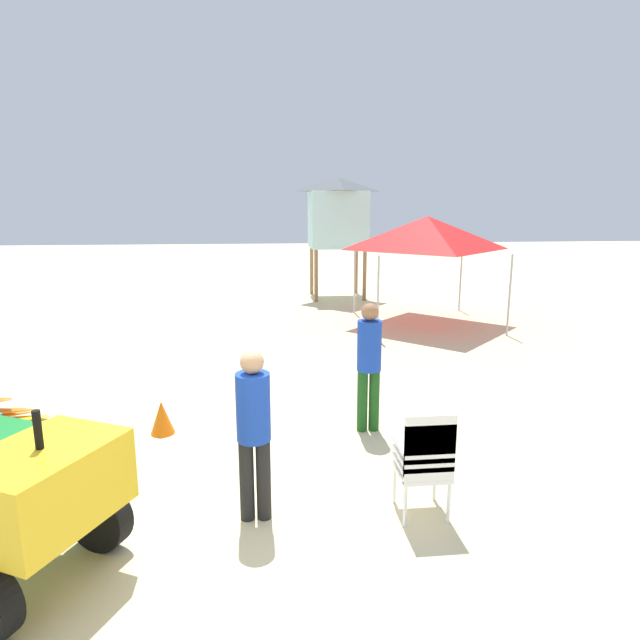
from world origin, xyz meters
The scene contains 7 objects.
ground centered at (0.00, 0.00, 0.00)m, with size 80.00×80.00×0.00m, color beige.
stacked_plastic_chairs centered at (2.01, 0.12, 0.65)m, with size 0.48×0.48×1.11m.
lifeguard_near_left centered at (1.88, 2.22, 1.01)m, with size 0.32×0.32×1.75m.
lifeguard_near_center centered at (0.41, 0.29, 0.97)m, with size 0.32×0.32×1.69m.
popup_canopy centered at (4.63, 8.74, 2.32)m, with size 3.16×3.16×2.75m.
lifeguard_tower centered at (2.96, 13.01, 2.79)m, with size 1.98×1.98×3.91m.
traffic_cone_near centered at (-0.86, 2.40, 0.23)m, with size 0.32×0.32×0.45m, color orange.
Camera 1 is at (0.53, -4.37, 2.95)m, focal length 29.70 mm.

